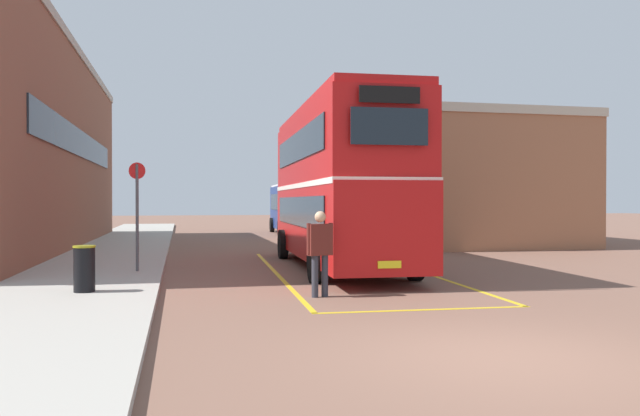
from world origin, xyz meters
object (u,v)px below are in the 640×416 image
Objects in this scene: double_decker_bus at (338,184)px; bus_stop_sign at (137,206)px; single_deck_bus at (296,207)px; pedestrian_boarding at (320,247)px; litter_bin at (84,269)px.

bus_stop_sign is (-5.73, -0.90, -0.65)m from double_decker_bus.
bus_stop_sign is at bearing -111.49° from single_deck_bus.
single_deck_bus is 2.91× the size of bus_stop_sign.
single_deck_bus reaches higher than pedestrian_boarding.
bus_stop_sign is (-3.95, 4.55, 0.81)m from pedestrian_boarding.
double_decker_bus reaches higher than litter_bin.
double_decker_bus is 6.04× the size of pedestrian_boarding.
bus_stop_sign is (-7.97, -20.24, 0.22)m from single_deck_bus.
double_decker_bus is at bearing 71.89° from pedestrian_boarding.
double_decker_bus is 3.75× the size of bus_stop_sign.
litter_bin is at bearing -102.21° from bus_stop_sign.
bus_stop_sign reaches higher than pedestrian_boarding.
double_decker_bus is 19.49m from single_deck_bus.
double_decker_bus is 5.92m from pedestrian_boarding.
double_decker_bus reaches higher than single_deck_bus.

